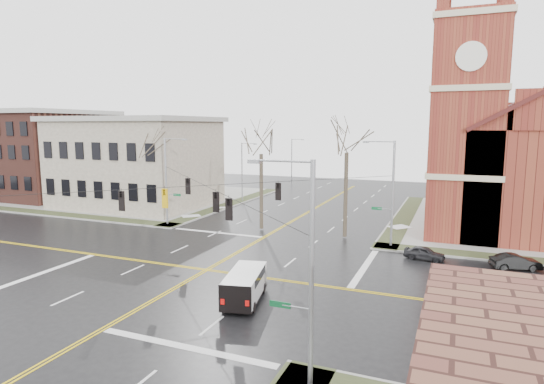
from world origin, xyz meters
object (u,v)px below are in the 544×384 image
at_px(signal_pole_ne, 391,190).
at_px(signal_pole_se, 307,268).
at_px(streetlight_north_a, 243,169).
at_px(tree_nw_far, 158,152).
at_px(parked_car_a, 424,253).
at_px(parked_car_b, 516,262).
at_px(tree_ne, 347,147).
at_px(cargo_van, 245,283).
at_px(tree_nw_near, 261,149).
at_px(streetlight_north_b, 292,159).
at_px(signal_pole_nw, 167,179).

distance_m(signal_pole_ne, signal_pole_se, 23.00).
height_order(signal_pole_ne, streetlight_north_a, signal_pole_ne).
bearing_deg(tree_nw_far, signal_pole_ne, -4.29).
distance_m(parked_car_a, parked_car_b, 6.32).
bearing_deg(signal_pole_se, tree_ne, 99.78).
bearing_deg(cargo_van, tree_nw_far, 124.49).
height_order(cargo_van, parked_car_a, cargo_van).
distance_m(signal_pole_ne, streetlight_north_a, 27.48).
relative_size(signal_pole_ne, parked_car_b, 2.62).
xyz_separation_m(signal_pole_se, tree_nw_near, (-12.78, 24.75, 3.18)).
relative_size(streetlight_north_b, tree_ne, 0.68).
bearing_deg(signal_pole_se, cargo_van, 130.15).
bearing_deg(streetlight_north_a, signal_pole_se, -60.91).
relative_size(parked_car_b, tree_nw_far, 0.33).
height_order(cargo_van, parked_car_b, cargo_van).
distance_m(streetlight_north_a, cargo_van, 35.97).
bearing_deg(signal_pole_se, parked_car_a, 81.22).
bearing_deg(tree_nw_near, signal_pole_nw, -169.93).
height_order(signal_pole_se, streetlight_north_a, signal_pole_se).
bearing_deg(signal_pole_ne, signal_pole_nw, 180.00).
relative_size(streetlight_north_a, cargo_van, 1.59).
bearing_deg(tree_ne, parked_car_b, -18.23).
bearing_deg(parked_car_a, signal_pole_se, -179.51).
bearing_deg(parked_car_b, tree_nw_near, 59.41).
relative_size(signal_pole_nw, tree_nw_far, 0.87).
xyz_separation_m(signal_pole_se, parked_car_b, (9.44, 20.13, -4.38)).
distance_m(signal_pole_ne, parked_car_b, 10.80).
xyz_separation_m(streetlight_north_a, tree_nw_far, (-3.13, -14.62, 3.04)).
bearing_deg(streetlight_north_a, signal_pole_nw, -92.32).
xyz_separation_m(parked_car_b, tree_nw_near, (-22.22, 4.62, 7.56)).
relative_size(parked_car_a, tree_nw_far, 0.30).
height_order(signal_pole_nw, cargo_van, signal_pole_nw).
bearing_deg(parked_car_a, signal_pole_ne, 57.45).
relative_size(streetlight_north_b, parked_car_b, 2.33).
bearing_deg(tree_ne, tree_nw_near, 179.25).
height_order(signal_pole_ne, tree_ne, tree_ne).
height_order(signal_pole_ne, tree_nw_near, tree_nw_near).
bearing_deg(parked_car_b, streetlight_north_b, 19.75).
bearing_deg(signal_pole_nw, parked_car_b, -5.11).
distance_m(signal_pole_ne, cargo_van, 17.27).
xyz_separation_m(signal_pole_se, parked_car_a, (3.12, 20.21, -4.42)).
height_order(parked_car_a, tree_nw_near, tree_nw_near).
relative_size(signal_pole_se, tree_nw_near, 0.80).
xyz_separation_m(signal_pole_nw, tree_nw_far, (-2.46, 1.88, 2.56)).
bearing_deg(cargo_van, streetlight_north_a, 103.47).
bearing_deg(signal_pole_se, streetlight_north_a, 119.09).
bearing_deg(tree_nw_near, streetlight_north_a, 121.94).
bearing_deg(signal_pole_ne, parked_car_b, -16.90).
height_order(parked_car_a, tree_ne, tree_ne).
distance_m(signal_pole_nw, parked_car_a, 26.29).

